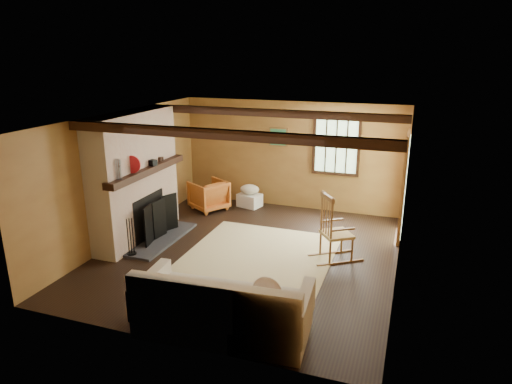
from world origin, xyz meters
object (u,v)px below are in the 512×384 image
at_px(fireplace, 136,182).
at_px(armchair, 209,195).
at_px(rocking_chair, 334,232).
at_px(laundry_basket, 250,200).
at_px(sofa, 223,311).

relative_size(fireplace, armchair, 3.26).
distance_m(rocking_chair, laundry_basket, 3.17).
distance_m(fireplace, sofa, 3.70).
height_order(rocking_chair, laundry_basket, rocking_chair).
distance_m(rocking_chair, sofa, 2.79).
distance_m(fireplace, armchair, 2.15).
bearing_deg(rocking_chair, sofa, 125.84).
xyz_separation_m(rocking_chair, sofa, (-0.93, -2.63, -0.18)).
relative_size(laundry_basket, armchair, 0.68).
bearing_deg(laundry_basket, sofa, -73.70).
distance_m(fireplace, laundry_basket, 2.93).
relative_size(rocking_chair, armchair, 1.61).
bearing_deg(sofa, fireplace, 135.32).
distance_m(rocking_chair, armchair, 3.53).
height_order(rocking_chair, armchair, rocking_chair).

